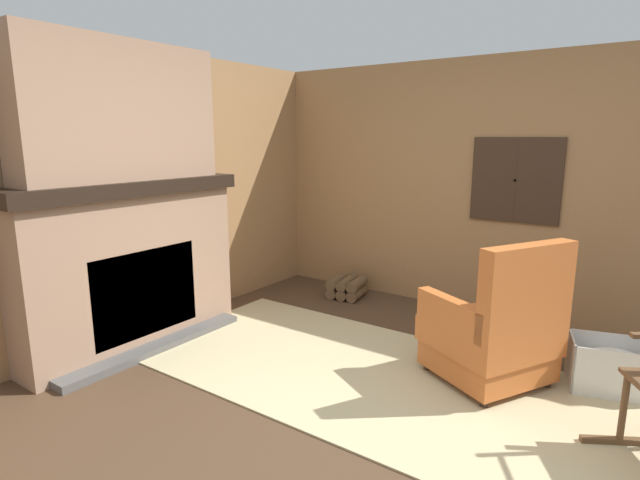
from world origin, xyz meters
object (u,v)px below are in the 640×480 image
laundry_basket (613,366)px  oil_lamp_vase (23,171)px  armchair (494,333)px  firewood_stack (347,287)px  storage_case (192,168)px

laundry_basket → oil_lamp_vase: bearing=-148.1°
armchair → firewood_stack: bearing=-0.9°
laundry_basket → storage_case: size_ratio=2.15×
armchair → firewood_stack: size_ratio=2.47×
laundry_basket → firewood_stack: bearing=164.8°
firewood_stack → laundry_basket: (2.48, -0.67, 0.07)m
armchair → storage_case: storage_case is taller
armchair → laundry_basket: size_ratio=1.73×
laundry_basket → armchair: bearing=-153.3°
firewood_stack → armchair: bearing=-29.5°
armchair → storage_case: (-2.60, -0.30, 1.03)m
armchair → firewood_stack: 2.08m
oil_lamp_vase → storage_case: size_ratio=1.15×
armchair → firewood_stack: (-1.80, 1.02, -0.25)m
laundry_basket → storage_case: 3.56m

